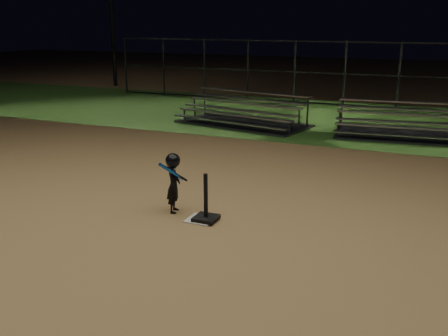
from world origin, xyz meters
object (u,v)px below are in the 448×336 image
batting_tee (206,211)px  bleacher_left (243,118)px  home_plate (201,219)px  child_batter (173,181)px  bleacher_right (406,131)px

batting_tee → bleacher_left: bearing=106.7°
batting_tee → bleacher_left: bleacher_left is taller
home_plate → batting_tee: size_ratio=0.56×
child_batter → batting_tee: bearing=-121.3°
child_batter → home_plate: bearing=-122.9°
home_plate → child_batter: child_batter is taller
bleacher_left → child_batter: bearing=-65.7°
batting_tee → bleacher_left: (-2.38, 7.93, 0.04)m
bleacher_right → bleacher_left: bearing=175.5°
home_plate → bleacher_right: bleacher_right is taller
child_batter → bleacher_right: (3.31, 7.84, -0.37)m
home_plate → bleacher_right: 8.46m
home_plate → bleacher_left: bleacher_left is taller
child_batter → bleacher_right: bearing=-40.0°
child_batter → bleacher_right: size_ratio=0.26×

